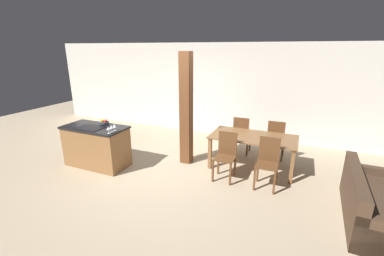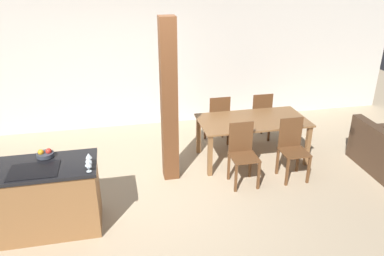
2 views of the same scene
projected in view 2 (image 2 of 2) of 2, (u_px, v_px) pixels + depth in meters
name	position (u px, v px, depth m)	size (l,w,h in m)	color
ground_plane	(155.00, 196.00, 5.49)	(16.00, 16.00, 0.00)	tan
wall_back	(135.00, 61.00, 7.44)	(11.20, 0.08, 2.70)	silver
kitchen_island	(42.00, 198.00, 4.64)	(1.42, 0.71, 0.92)	olive
fruit_bowl	(45.00, 154.00, 4.65)	(0.21, 0.21, 0.11)	#383D47
wine_glass_near	(88.00, 163.00, 4.28)	(0.08, 0.08, 0.14)	silver
wine_glass_middle	(88.00, 160.00, 4.37)	(0.08, 0.08, 0.14)	silver
wine_glass_far	(89.00, 156.00, 4.45)	(0.08, 0.08, 0.14)	silver
dining_table	(252.00, 125.00, 6.30)	(1.81, 0.94, 0.73)	brown
dining_chair_near_left	(243.00, 153.00, 5.66)	(0.40, 0.40, 0.96)	brown
dining_chair_near_right	(292.00, 148.00, 5.81)	(0.40, 0.40, 0.96)	brown
dining_chair_far_left	(218.00, 119.00, 6.90)	(0.40, 0.40, 0.96)	brown
dining_chair_far_right	(259.00, 115.00, 7.06)	(0.40, 0.40, 0.96)	brown
timber_post	(169.00, 103.00, 5.51)	(0.24, 0.24, 2.49)	brown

